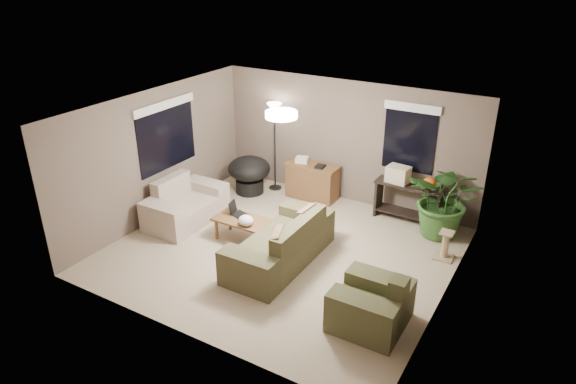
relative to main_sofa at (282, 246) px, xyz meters
The scene contains 20 objects.
room_shell 1.01m from the main_sofa, 121.39° to the left, with size 5.50×5.50×5.50m.
main_sofa is the anchor object (origin of this frame).
throw_pillows 0.44m from the main_sofa, ahead, with size 0.37×1.38×0.47m.
loveseat 2.39m from the main_sofa, behind, with size 0.90×1.60×0.85m.
armchair 2.01m from the main_sofa, 21.42° to the right, with size 0.95×1.00×0.85m.
coffee_table 1.03m from the main_sofa, 165.11° to the left, with size 1.00×0.55×0.42m.
laptop 1.24m from the main_sofa, 162.60° to the left, with size 0.40×0.32×0.24m.
plastic_bag 0.84m from the main_sofa, behind, with size 0.27×0.24×0.19m, color white.
desk 2.57m from the main_sofa, 106.89° to the left, with size 1.10×0.50×0.75m.
desk_papers 2.66m from the main_sofa, 110.24° to the left, with size 0.70×0.30×0.12m.
console_table 2.83m from the main_sofa, 62.44° to the left, with size 1.30×0.40×0.75m.
pumpkin 3.05m from the main_sofa, 56.51° to the left, with size 0.25×0.25×0.21m, color orange.
cardboard_box 2.78m from the main_sofa, 67.12° to the left, with size 0.41×0.31×0.31m, color beige.
papasan_chair 2.88m from the main_sofa, 135.14° to the left, with size 1.13×1.13×0.80m.
floor_lamp 3.27m from the main_sofa, 123.97° to the left, with size 0.32×0.32×1.91m.
ceiling_fixture 2.17m from the main_sofa, 121.39° to the left, with size 0.50×0.50×0.10m, color white.
houseplant 3.05m from the main_sofa, 47.57° to the left, with size 1.29×1.44×1.12m, color #2D5923.
cat_scratching_post 2.74m from the main_sofa, 32.99° to the left, with size 0.32×0.32×0.50m.
window_left 3.32m from the main_sofa, 168.53° to the left, with size 0.05×1.56×1.33m.
window_back 3.34m from the main_sofa, 67.90° to the left, with size 1.06×0.05×1.33m.
Camera 1 is at (3.96, -6.54, 4.66)m, focal length 32.00 mm.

